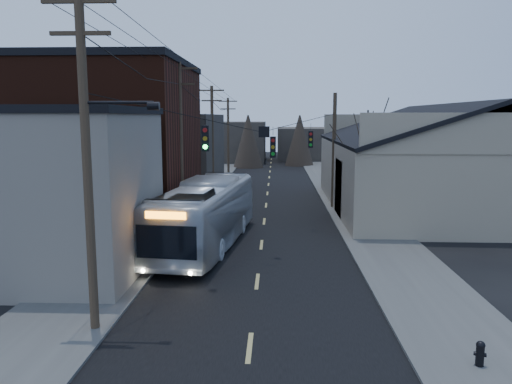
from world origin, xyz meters
The scene contains 15 objects.
ground centered at (0.00, 0.00, 0.00)m, with size 160.00×160.00×0.00m, color black.
road_surface centered at (0.00, 30.00, 0.01)m, with size 9.00×110.00×0.02m, color black.
sidewalk_left centered at (-6.50, 30.00, 0.06)m, with size 4.00×110.00×0.12m, color #474744.
sidewalk_right centered at (6.50, 30.00, 0.06)m, with size 4.00×110.00×0.12m, color #474744.
building_clapboard centered at (-9.00, 9.00, 3.50)m, with size 8.00×8.00×7.00m, color slate.
building_brick centered at (-10.00, 20.00, 5.00)m, with size 10.00×12.00×10.00m, color black.
building_left_far centered at (-9.50, 36.00, 3.50)m, with size 9.00×14.00×7.00m, color #352F2B.
warehouse centered at (13.00, 25.00, 2.70)m, with size 16.16×20.60×7.73m.
building_far_left centered at (-6.00, 65.00, 3.00)m, with size 10.00×12.00×6.00m, color #352F2B.
building_far_right centered at (7.00, 70.00, 2.50)m, with size 12.00×14.00×5.00m, color #352F2B.
bare_tree centered at (6.50, 20.00, 3.60)m, with size 0.40×0.40×7.20m, color black.
utility_lines centered at (-3.11, 24.14, 4.95)m, with size 11.24×45.28×10.50m.
bus centered at (-2.91, 13.55, 1.74)m, with size 2.92×12.48×3.48m, color #B7BCC4.
parked_car centered at (-3.46, 32.96, 0.66)m, with size 1.39×3.99×1.31m, color #9DA0A4.
fire_hydrant centered at (6.28, 0.97, 0.50)m, with size 0.34×0.24×0.70m.
Camera 1 is at (0.75, -11.89, 6.78)m, focal length 35.00 mm.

